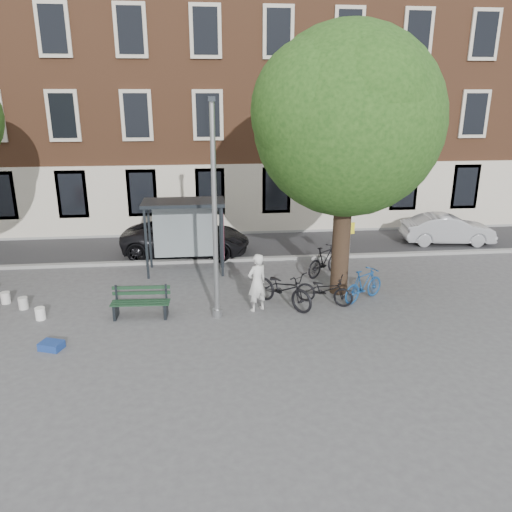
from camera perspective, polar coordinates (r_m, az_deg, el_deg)
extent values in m
plane|color=#4C4C4F|center=(14.65, -4.44, -6.93)|extent=(90.00, 90.00, 0.00)
cube|color=#28282B|center=(21.20, -5.02, 1.07)|extent=(40.00, 4.00, 0.01)
cube|color=gray|center=(19.28, -4.90, -0.50)|extent=(40.00, 0.25, 0.12)
cube|color=gray|center=(23.10, -5.13, 2.64)|extent=(40.00, 0.25, 0.12)
cube|color=brown|center=(26.29, -5.76, 19.77)|extent=(30.00, 8.00, 14.00)
cylinder|color=#9EA0A3|center=(13.65, -4.74, 4.56)|extent=(0.14, 0.14, 6.00)
cylinder|color=#9EA0A3|center=(14.60, -4.45, -6.50)|extent=(0.28, 0.28, 0.24)
cube|color=#1E2328|center=(13.28, -5.10, 17.46)|extent=(0.18, 0.35, 0.12)
cylinder|color=black|center=(16.02, 9.69, 1.58)|extent=(0.56, 0.56, 3.40)
sphere|color=#1C4314|center=(15.40, 10.44, 14.90)|extent=(5.60, 5.60, 5.60)
sphere|color=#1C4314|center=(16.03, 13.36, 16.62)|extent=(3.92, 3.92, 3.92)
sphere|color=#1C4314|center=(14.89, 7.76, 16.08)|extent=(4.20, 4.20, 4.20)
sphere|color=#1C4314|center=(14.58, 12.38, 16.98)|extent=(3.64, 3.64, 3.64)
cube|color=#1E2328|center=(17.51, -12.43, 1.29)|extent=(0.08, 0.08, 2.50)
cube|color=#1E2328|center=(17.40, -3.90, 1.58)|extent=(0.08, 0.08, 2.50)
cube|color=#1E2328|center=(18.66, -12.05, 2.35)|extent=(0.08, 0.08, 2.50)
cube|color=#1E2328|center=(18.55, -4.04, 2.62)|extent=(0.08, 0.08, 2.50)
cube|color=#1E2328|center=(17.67, -8.30, 6.07)|extent=(2.85, 1.45, 0.12)
cube|color=#8C999E|center=(18.53, -8.08, 2.87)|extent=(2.34, 0.04, 2.00)
cube|color=#1E2328|center=(17.94, -3.98, 2.50)|extent=(0.12, 1.14, 2.12)
cube|color=#D84C19|center=(17.94, -3.76, 2.51)|extent=(0.02, 0.90, 1.62)
imported|color=silver|center=(14.70, 0.12, -3.05)|extent=(0.77, 0.68, 1.76)
cube|color=#1E2328|center=(15.01, -15.72, -6.04)|extent=(0.10, 0.53, 0.43)
cube|color=#1E2328|center=(14.77, -10.25, -6.04)|extent=(0.10, 0.53, 0.43)
cube|color=#173520|center=(14.63, -13.18, -5.48)|extent=(1.68, 0.19, 0.04)
cube|color=#173520|center=(14.78, -13.07, -5.22)|extent=(1.68, 0.19, 0.04)
cube|color=#173520|center=(14.94, -12.97, -4.96)|extent=(1.68, 0.19, 0.04)
cube|color=#173520|center=(14.95, -12.96, -4.14)|extent=(1.68, 0.13, 0.10)
cube|color=#173520|center=(14.89, -13.01, -3.52)|extent=(1.68, 0.13, 0.10)
imported|color=black|center=(15.42, 7.84, -3.84)|extent=(1.86, 1.36, 0.93)
imported|color=navy|center=(15.87, 12.21, -3.24)|extent=(1.71, 1.35, 1.04)
imported|color=black|center=(15.11, 3.11, -3.72)|extent=(2.02, 2.15, 1.15)
imported|color=black|center=(17.84, 7.85, -0.51)|extent=(1.73, 1.53, 1.09)
imported|color=black|center=(20.16, -7.99, 2.12)|extent=(5.24, 2.84, 1.39)
imported|color=#A7A9AF|center=(22.99, 21.05, 2.88)|extent=(3.93, 1.76, 1.25)
cube|color=navy|center=(13.84, -22.34, -9.45)|extent=(0.65, 0.56, 0.20)
cylinder|color=silver|center=(16.60, -25.06, -4.90)|extent=(0.34, 0.34, 0.36)
cylinder|color=silver|center=(17.26, -26.70, -4.28)|extent=(0.31, 0.31, 0.36)
cylinder|color=white|center=(15.64, -23.42, -6.05)|extent=(0.34, 0.34, 0.36)
cylinder|color=#9EA0A3|center=(18.21, 10.61, 0.87)|extent=(0.04, 0.04, 1.78)
cube|color=yellow|center=(18.01, 10.75, 3.12)|extent=(0.31, 0.10, 0.41)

